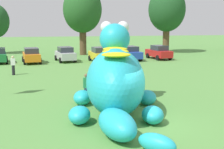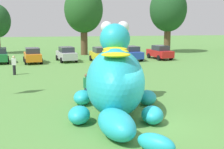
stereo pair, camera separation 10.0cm
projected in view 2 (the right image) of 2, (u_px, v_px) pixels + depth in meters
name	position (u px, v px, depth m)	size (l,w,h in m)	color
ground_plane	(148.00, 124.00, 14.20)	(160.00, 160.00, 0.00)	#568E42
giant_inflatable_creature	(116.00, 80.00, 15.61)	(5.35, 9.48, 4.74)	#23B2C6
car_green	(0.00, 55.00, 34.45)	(2.43, 4.32, 1.72)	#1E7238
car_orange	(33.00, 55.00, 34.51)	(2.42, 4.32, 1.72)	orange
car_silver	(66.00, 54.00, 35.80)	(2.53, 4.36, 1.72)	#B7BABF
car_yellow	(100.00, 54.00, 35.43)	(2.34, 4.29, 1.72)	yellow
car_blue	(131.00, 53.00, 36.85)	(2.48, 4.34, 1.72)	#2347B7
car_red	(160.00, 52.00, 37.93)	(2.51, 4.35, 1.72)	red
tree_mid_left	(84.00, 10.00, 41.79)	(5.33, 5.33, 9.46)	brown
tree_centre_left	(168.00, 10.00, 44.63)	(5.42, 5.42, 9.63)	brown
spectator_near_inflatable	(14.00, 65.00, 26.87)	(0.38, 0.26, 1.71)	black
spectator_mid_field	(87.00, 88.00, 17.87)	(0.38, 0.26, 1.71)	#2D334C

